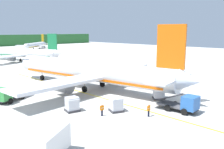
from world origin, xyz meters
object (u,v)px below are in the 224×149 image
at_px(airliner_mid_apron, 23,53).
at_px(cargo_container_near, 159,93).
at_px(airliner_foreground, 90,71).
at_px(service_truck_baggage, 184,104).
at_px(crew_loader_left, 149,109).
at_px(service_truck_catering, 43,148).
at_px(cargo_container_mid, 116,105).
at_px(cargo_container_far, 72,104).
at_px(airliner_far_taxiway, 36,45).
at_px(crew_marshaller, 102,109).
at_px(service_truck_fuel, 12,92).

bearing_deg(airliner_mid_apron, cargo_container_near, -96.55).
xyz_separation_m(airliner_foreground, service_truck_baggage, (0.37, -19.48, -2.20)).
bearing_deg(crew_loader_left, airliner_mid_apron, 77.55).
distance_m(airliner_mid_apron, crew_loader_left, 70.46).
relative_size(airliner_mid_apron, service_truck_baggage, 5.50).
relative_size(service_truck_baggage, service_truck_catering, 0.94).
height_order(airliner_foreground, airliner_mid_apron, airliner_foreground).
xyz_separation_m(service_truck_baggage, crew_loader_left, (-4.82, 2.34, -0.20)).
relative_size(cargo_container_near, cargo_container_mid, 1.12).
height_order(cargo_container_far, crew_loader_left, cargo_container_far).
height_order(airliner_far_taxiway, cargo_container_mid, airliner_far_taxiway).
xyz_separation_m(airliner_mid_apron, crew_marshaller, (-19.30, -64.35, -1.89)).
height_order(service_truck_catering, crew_loader_left, service_truck_catering).
height_order(service_truck_fuel, cargo_container_near, service_truck_fuel).
height_order(service_truck_catering, crew_marshaller, service_truck_catering).
height_order(airliner_mid_apron, crew_marshaller, airliner_mid_apron).
relative_size(airliner_mid_apron, service_truck_fuel, 5.30).
bearing_deg(crew_marshaller, crew_loader_left, -47.11).
relative_size(airliner_far_taxiway, service_truck_catering, 3.91).
bearing_deg(cargo_container_mid, service_truck_fuel, 117.12).
bearing_deg(cargo_container_far, airliner_far_taxiway, 64.56).
height_order(airliner_foreground, cargo_container_near, airliner_foreground).
height_order(service_truck_baggage, crew_marshaller, service_truck_baggage).
bearing_deg(cargo_container_near, cargo_container_far, 159.93).
xyz_separation_m(service_truck_baggage, cargo_container_far, (-10.57, 11.05, -0.18)).
xyz_separation_m(airliner_foreground, crew_loader_left, (-4.45, -17.13, -2.39)).
relative_size(service_truck_fuel, cargo_container_mid, 2.78).
distance_m(airliner_foreground, cargo_container_near, 13.96).
bearing_deg(airliner_mid_apron, service_truck_catering, -113.78).
height_order(service_truck_baggage, cargo_container_mid, service_truck_baggage).
xyz_separation_m(airliner_far_taxiway, cargo_container_near, (-38.66, -114.51, -1.52)).
distance_m(service_truck_catering, cargo_container_far, 13.79).
xyz_separation_m(airliner_mid_apron, service_truck_catering, (-30.73, -69.76, -1.27)).
relative_size(airliner_foreground, service_truck_catering, 6.51).
distance_m(service_truck_fuel, service_truck_baggage, 26.36).
distance_m(airliner_mid_apron, cargo_container_mid, 66.57).
bearing_deg(service_truck_fuel, cargo_container_far, -71.63).
height_order(airliner_mid_apron, cargo_container_far, airliner_mid_apron).
height_order(service_truck_catering, cargo_container_far, service_truck_catering).
bearing_deg(service_truck_baggage, cargo_container_mid, 133.40).
bearing_deg(cargo_container_far, cargo_container_mid, -45.75).
xyz_separation_m(airliner_mid_apron, service_truck_baggage, (-10.37, -71.12, -1.64)).
xyz_separation_m(service_truck_baggage, crew_marshaller, (-8.93, 6.77, -0.25)).
bearing_deg(cargo_container_near, airliner_far_taxiway, 71.35).
bearing_deg(crew_marshaller, service_truck_baggage, -37.17).
bearing_deg(airliner_mid_apron, airliner_far_taxiway, 57.79).
bearing_deg(cargo_container_far, airliner_mid_apron, 70.79).
relative_size(airliner_far_taxiway, crew_loader_left, 14.80).
relative_size(service_truck_catering, cargo_container_near, 2.54).
xyz_separation_m(airliner_foreground, crew_marshaller, (-8.57, -12.70, -2.45)).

